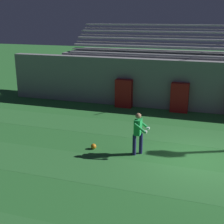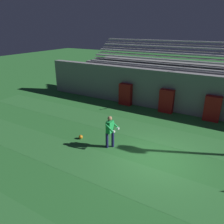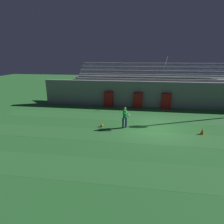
{
  "view_description": "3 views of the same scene",
  "coord_description": "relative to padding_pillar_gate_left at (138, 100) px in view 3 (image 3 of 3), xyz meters",
  "views": [
    {
      "loc": [
        0.01,
        -11.01,
        5.16
      ],
      "look_at": [
        -3.74,
        0.78,
        1.31
      ],
      "focal_mm": 50.0,
      "sensor_mm": 36.0,
      "label": 1
    },
    {
      "loc": [
        2.51,
        -8.36,
        5.66
      ],
      "look_at": [
        -2.71,
        0.56,
        1.59
      ],
      "focal_mm": 35.0,
      "sensor_mm": 36.0,
      "label": 2
    },
    {
      "loc": [
        -1.39,
        -13.84,
        5.41
      ],
      "look_at": [
        -3.57,
        1.02,
        0.89
      ],
      "focal_mm": 30.0,
      "sensor_mm": 36.0,
      "label": 3
    }
  ],
  "objects": [
    {
      "name": "ground_plane",
      "position": [
        1.48,
        -5.95,
        -0.82
      ],
      "size": [
        80.0,
        80.0,
        0.0
      ],
      "primitive_type": "plane",
      "color": "#2D7533"
    },
    {
      "name": "turf_stripe_near",
      "position": [
        1.48,
        -11.95,
        -0.81
      ],
      "size": [
        28.0,
        2.11,
        0.01
      ],
      "primitive_type": "cube",
      "color": "#337A38",
      "rests_on": "ground"
    },
    {
      "name": "turf_stripe_mid",
      "position": [
        1.48,
        -7.74,
        -0.81
      ],
      "size": [
        28.0,
        2.11,
        0.01
      ],
      "primitive_type": "cube",
      "color": "#337A38",
      "rests_on": "ground"
    },
    {
      "name": "turf_stripe_far",
      "position": [
        1.48,
        -3.53,
        -0.81
      ],
      "size": [
        28.0,
        2.11,
        0.01
      ],
      "primitive_type": "cube",
      "color": "#337A38",
      "rests_on": "ground"
    },
    {
      "name": "back_wall",
      "position": [
        1.48,
        0.55,
        0.58
      ],
      "size": [
        24.0,
        0.6,
        2.8
      ],
      "primitive_type": "cube",
      "color": "gray",
      "rests_on": "ground"
    },
    {
      "name": "padding_pillar_gate_left",
      "position": [
        0.0,
        0.0,
        0.0
      ],
      "size": [
        0.97,
        0.44,
        1.63
      ],
      "primitive_type": "cube",
      "color": "maroon",
      "rests_on": "ground"
    },
    {
      "name": "padding_pillar_gate_right",
      "position": [
        2.95,
        0.0,
        0.0
      ],
      "size": [
        0.97,
        0.44,
        1.63
      ],
      "primitive_type": "cube",
      "color": "maroon",
      "rests_on": "ground"
    },
    {
      "name": "padding_pillar_far_left",
      "position": [
        -3.19,
        0.0,
        0.0
      ],
      "size": [
        0.97,
        0.44,
        1.63
      ],
      "primitive_type": "cube",
      "color": "maroon",
      "rests_on": "ground"
    },
    {
      "name": "bleacher_stand",
      "position": [
        1.48,
        2.89,
        0.69
      ],
      "size": [
        18.0,
        4.05,
        5.43
      ],
      "color": "gray",
      "rests_on": "ground"
    },
    {
      "name": "goalkeeper",
      "position": [
        -0.92,
        -6.11,
        0.14
      ],
      "size": [
        0.58,
        0.59,
        1.67
      ],
      "color": "#19194C",
      "rests_on": "ground"
    },
    {
      "name": "soccer_ball",
      "position": [
        -2.73,
        -6.16,
        -0.71
      ],
      "size": [
        0.22,
        0.22,
        0.22
      ],
      "primitive_type": "sphere",
      "color": "orange",
      "rests_on": "ground"
    },
    {
      "name": "traffic_cone",
      "position": [
        4.7,
        -6.56,
        -0.61
      ],
      "size": [
        0.3,
        0.3,
        0.42
      ],
      "primitive_type": "cone",
      "color": "orange",
      "rests_on": "ground"
    }
  ]
}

